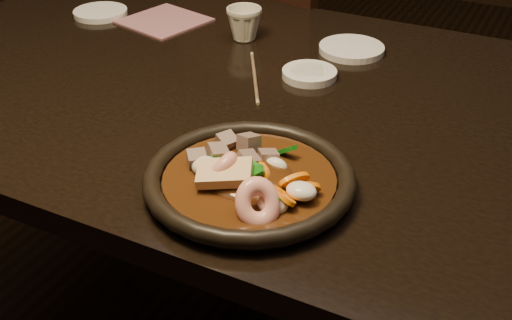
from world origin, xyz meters
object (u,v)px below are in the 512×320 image
at_px(table, 270,129).
at_px(chair, 273,49).
at_px(tea_cup, 244,23).
at_px(plate, 249,180).

relative_size(table, chair, 1.61).
bearing_deg(tea_cup, chair, 107.46).
distance_m(chair, tea_cup, 0.51).
bearing_deg(chair, plate, 125.67).
bearing_deg(tea_cup, plate, -61.38).
bearing_deg(plate, tea_cup, 118.62).
height_order(table, plate, plate).
distance_m(plate, tea_cup, 0.55).
distance_m(table, chair, 0.71).
bearing_deg(plate, table, 110.44).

